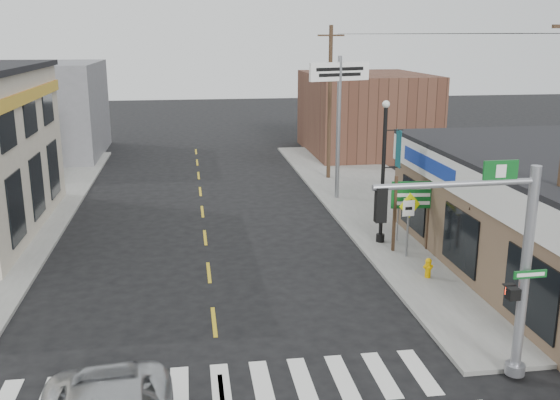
{
  "coord_description": "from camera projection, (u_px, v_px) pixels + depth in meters",
  "views": [
    {
      "loc": [
        -0.57,
        -13.0,
        8.23
      ],
      "look_at": [
        2.46,
        7.19,
        2.8
      ],
      "focal_mm": 40.0,
      "sensor_mm": 36.0,
      "label": 1
    }
  ],
  "objects": [
    {
      "name": "bldg_distant_left",
      "position": [
        33.0,
        110.0,
        42.81
      ],
      "size": [
        9.0,
        10.0,
        6.4
      ],
      "primitive_type": "cube",
      "color": "slate",
      "rests_on": "ground"
    },
    {
      "name": "ground",
      "position": [
        222.0,
        397.0,
        14.62
      ],
      "size": [
        140.0,
        140.0,
        0.0
      ],
      "primitive_type": "plane",
      "color": "black",
      "rests_on": "ground"
    },
    {
      "name": "shrub_front",
      "position": [
        559.0,
        284.0,
        19.58
      ],
      "size": [
        1.41,
        1.41,
        1.06
      ],
      "primitive_type": "ellipsoid",
      "color": "#253E1D",
      "rests_on": "sidewalk_right"
    },
    {
      "name": "traffic_signal_pole",
      "position": [
        502.0,
        252.0,
        14.47
      ],
      "size": [
        4.26,
        0.36,
        5.39
      ],
      "rotation": [
        0.0,
        0.0,
        0.03
      ],
      "color": "#92939A",
      "rests_on": "sidewalk_right"
    },
    {
      "name": "utility_pole_far",
      "position": [
        330.0,
        102.0,
        35.37
      ],
      "size": [
        1.5,
        0.22,
        8.61
      ],
      "rotation": [
        0.0,
        0.0,
        -0.08
      ],
      "color": "#3D2F20",
      "rests_on": "sidewalk_right"
    },
    {
      "name": "guide_sign",
      "position": [
        413.0,
        203.0,
        23.72
      ],
      "size": [
        1.69,
        0.14,
        2.96
      ],
      "rotation": [
        0.0,
        0.0,
        -0.1
      ],
      "color": "#453020",
      "rests_on": "sidewalk_right"
    },
    {
      "name": "dance_center_sign",
      "position": [
        339.0,
        93.0,
        30.69
      ],
      "size": [
        3.34,
        0.21,
        7.11
      ],
      "rotation": [
        0.0,
        0.0,
        0.33
      ],
      "color": "gray",
      "rests_on": "sidewalk_right"
    },
    {
      "name": "center_line",
      "position": [
        209.0,
        272.0,
        22.27
      ],
      "size": [
        0.12,
        56.0,
        0.01
      ],
      "primitive_type": "cube",
      "color": "gold",
      "rests_on": "ground"
    },
    {
      "name": "shrub_back",
      "position": [
        491.0,
        257.0,
        22.29
      ],
      "size": [
        1.06,
        1.06,
        0.79
      ],
      "primitive_type": "ellipsoid",
      "color": "black",
      "rests_on": "sidewalk_right"
    },
    {
      "name": "fire_hydrant",
      "position": [
        428.0,
        267.0,
        21.39
      ],
      "size": [
        0.22,
        0.22,
        0.7
      ],
      "rotation": [
        0.0,
        0.0,
        0.15
      ],
      "color": "#E5A700",
      "rests_on": "sidewalk_right"
    },
    {
      "name": "ped_crossing_sign",
      "position": [
        409.0,
        212.0,
        23.14
      ],
      "size": [
        0.96,
        0.07,
        2.46
      ],
      "rotation": [
        0.0,
        0.0,
        0.33
      ],
      "color": "gray",
      "rests_on": "sidewalk_right"
    },
    {
      "name": "crosswalk",
      "position": [
        221.0,
        388.0,
        15.0
      ],
      "size": [
        11.0,
        2.2,
        0.01
      ],
      "primitive_type": "cube",
      "color": "silver",
      "rests_on": "ground"
    },
    {
      "name": "bare_tree",
      "position": [
        489.0,
        186.0,
        20.33
      ],
      "size": [
        2.12,
        2.12,
        4.23
      ],
      "rotation": [
        0.0,
        0.0,
        -0.28
      ],
      "color": "black",
      "rests_on": "sidewalk_right"
    },
    {
      "name": "sidewalk_right",
      "position": [
        403.0,
        220.0,
        28.32
      ],
      "size": [
        6.0,
        38.0,
        0.13
      ],
      "primitive_type": "cube",
      "color": "gray",
      "rests_on": "ground"
    },
    {
      "name": "lamp_post",
      "position": [
        385.0,
        162.0,
        24.35
      ],
      "size": [
        0.74,
        0.58,
        5.67
      ],
      "rotation": [
        0.0,
        0.0,
        -0.13
      ],
      "color": "black",
      "rests_on": "sidewalk_right"
    },
    {
      "name": "bldg_distant_right",
      "position": [
        365.0,
        113.0,
        44.29
      ],
      "size": [
        8.0,
        10.0,
        5.6
      ],
      "primitive_type": "cube",
      "color": "brown",
      "rests_on": "ground"
    }
  ]
}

